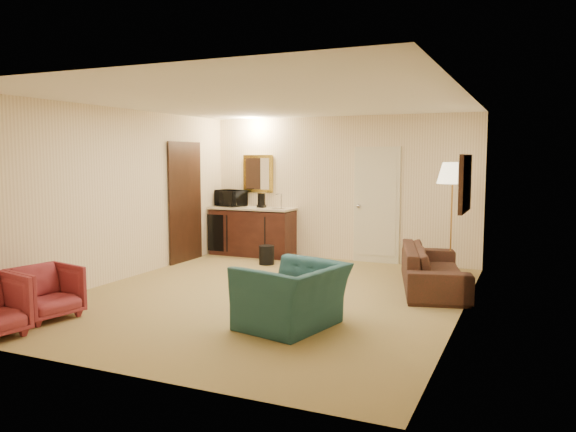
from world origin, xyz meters
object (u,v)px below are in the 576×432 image
object	(u,v)px
rose_chair_near	(46,290)
coffee_maker	(261,200)
teal_armchair	(292,285)
floor_lamp	(451,220)
sofa	(434,261)
wetbar_cabinet	(252,231)
coffee_table	(298,296)
microwave	(231,196)
waste_bin	(267,255)

from	to	relation	value
rose_chair_near	coffee_maker	xyz separation A→B (m)	(0.43, 4.74, 0.72)
teal_armchair	coffee_maker	xyz separation A→B (m)	(-2.32, 3.91, 0.58)
teal_armchair	floor_lamp	world-z (taller)	floor_lamp
sofa	rose_chair_near	bearing A→B (deg)	116.08
wetbar_cabinet	rose_chair_near	size ratio (longest dim) A/B	2.42
coffee_table	microwave	world-z (taller)	microwave
rose_chair_near	floor_lamp	bearing A→B (deg)	-31.43
teal_armchair	floor_lamp	size ratio (longest dim) A/B	0.60
rose_chair_near	floor_lamp	xyz separation A→B (m)	(3.98, 4.20, 0.56)
sofa	waste_bin	xyz separation A→B (m)	(-2.97, 0.70, -0.24)
sofa	waste_bin	bearing A→B (deg)	62.41
rose_chair_near	coffee_table	bearing A→B (deg)	-51.69
coffee_maker	coffee_table	bearing A→B (deg)	-76.84
wetbar_cabinet	teal_armchair	xyz separation A→B (m)	(2.51, -3.88, 0.01)
sofa	teal_armchair	world-z (taller)	teal_armchair
microwave	coffee_table	bearing A→B (deg)	-30.49
rose_chair_near	coffee_table	size ratio (longest dim) A/B	0.86
teal_armchair	coffee_maker	bearing A→B (deg)	-136.49
rose_chair_near	microwave	world-z (taller)	microwave
sofa	floor_lamp	bearing A→B (deg)	-21.19
teal_armchair	waste_bin	xyz separation A→B (m)	(-1.86, 3.16, -0.31)
rose_chair_near	coffee_table	distance (m)	2.94
sofa	floor_lamp	size ratio (longest dim) A/B	1.16
coffee_maker	wetbar_cabinet	bearing A→B (deg)	167.63
sofa	waste_bin	size ratio (longest dim) A/B	6.27
sofa	microwave	world-z (taller)	microwave
teal_armchair	coffee_table	bearing A→B (deg)	-152.65
rose_chair_near	coffee_maker	size ratio (longest dim) A/B	2.50
wetbar_cabinet	coffee_maker	bearing A→B (deg)	7.07
wetbar_cabinet	coffee_table	xyz separation A→B (m)	(2.39, -3.42, -0.23)
teal_armchair	coffee_table	size ratio (longest dim) A/B	1.37
waste_bin	teal_armchair	bearing A→B (deg)	-59.60
sofa	rose_chair_near	xyz separation A→B (m)	(-3.87, -3.30, -0.07)
wetbar_cabinet	microwave	size ratio (longest dim) A/B	2.88
coffee_maker	microwave	bearing A→B (deg)	157.88
rose_chair_near	coffee_maker	bearing A→B (deg)	6.82
floor_lamp	microwave	size ratio (longest dim) A/B	3.16
teal_armchair	waste_bin	distance (m)	3.68
coffee_table	coffee_maker	world-z (taller)	coffee_maker
wetbar_cabinet	waste_bin	bearing A→B (deg)	-47.92
sofa	teal_armchair	xyz separation A→B (m)	(-1.12, -2.46, 0.06)
microwave	floor_lamp	bearing A→B (deg)	12.07
coffee_table	sofa	bearing A→B (deg)	58.22
teal_armchair	floor_lamp	bearing A→B (deg)	172.74
teal_armchair	microwave	distance (m)	5.00
wetbar_cabinet	coffee_table	size ratio (longest dim) A/B	2.08
wetbar_cabinet	microwave	world-z (taller)	microwave
wetbar_cabinet	rose_chair_near	distance (m)	4.73
waste_bin	coffee_maker	size ratio (longest dim) A/B	1.23
sofa	coffee_maker	distance (m)	3.79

